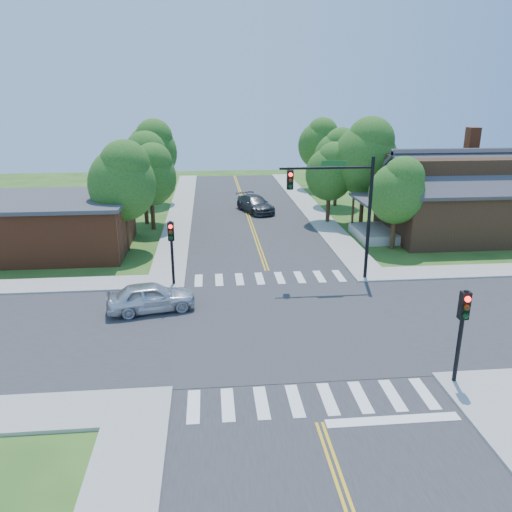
{
  "coord_description": "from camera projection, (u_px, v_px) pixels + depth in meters",
  "views": [
    {
      "loc": [
        -3.44,
        -21.31,
        10.5
      ],
      "look_at": [
        -1.03,
        3.92,
        2.2
      ],
      "focal_mm": 35.0,
      "sensor_mm": 36.0,
      "label": 1
    }
  ],
  "objects": [
    {
      "name": "crosswalk_south",
      "position": [
        311.0,
        400.0,
        17.85
      ],
      "size": [
        8.85,
        2.0,
        0.01
      ],
      "color": "white",
      "rests_on": "ground"
    },
    {
      "name": "ground",
      "position": [
        285.0,
        325.0,
        23.73
      ],
      "size": [
        100.0,
        100.0,
        0.0
      ],
      "primitive_type": "plane",
      "color": "#2A5319",
      "rests_on": "ground"
    },
    {
      "name": "car_dgrey",
      "position": [
        255.0,
        204.0,
        45.9
      ],
      "size": [
        5.33,
        6.44,
        1.49
      ],
      "primitive_type": "imported",
      "rotation": [
        0.0,
        0.0,
        0.34
      ],
      "color": "#34373A",
      "rests_on": "ground"
    },
    {
      "name": "sidewalk_ne",
      "position": [
        450.0,
        229.0,
        40.1
      ],
      "size": [
        40.0,
        40.0,
        0.14
      ],
      "color": "#9E9B93",
      "rests_on": "ground"
    },
    {
      "name": "house_ne",
      "position": [
        456.0,
        193.0,
        37.53
      ],
      "size": [
        13.05,
        8.8,
        7.11
      ],
      "color": "#362513",
      "rests_on": "ground"
    },
    {
      "name": "centerline",
      "position": [
        285.0,
        324.0,
        23.72
      ],
      "size": [
        0.3,
        90.0,
        0.01
      ],
      "color": "gold",
      "rests_on": "ground"
    },
    {
      "name": "tree_w_c",
      "position": [
        152.0,
        149.0,
        48.17
      ],
      "size": [
        4.84,
        4.6,
        8.23
      ],
      "color": "#382314",
      "rests_on": "ground"
    },
    {
      "name": "tree_house",
      "position": [
        331.0,
        170.0,
        40.97
      ],
      "size": [
        3.99,
        3.79,
        6.78
      ],
      "color": "#382314",
      "rests_on": "ground"
    },
    {
      "name": "intersection_patch",
      "position": [
        285.0,
        325.0,
        23.73
      ],
      "size": [
        10.2,
        10.2,
        0.06
      ],
      "primitive_type": "cube",
      "color": "#2D2D30",
      "rests_on": "ground"
    },
    {
      "name": "signal_pole_nw",
      "position": [
        171.0,
        241.0,
        27.68
      ],
      "size": [
        0.34,
        0.42,
        3.8
      ],
      "color": "black",
      "rests_on": "ground"
    },
    {
      "name": "car_silver",
      "position": [
        151.0,
        298.0,
        24.98
      ],
      "size": [
        3.43,
        5.04,
        1.49
      ],
      "primitive_type": "imported",
      "rotation": [
        0.0,
        0.0,
        1.77
      ],
      "color": "silver",
      "rests_on": "ground"
    },
    {
      "name": "signal_pole_se",
      "position": [
        463.0,
        320.0,
        18.09
      ],
      "size": [
        0.34,
        0.42,
        3.8
      ],
      "color": "black",
      "rests_on": "ground"
    },
    {
      "name": "road_ew",
      "position": [
        285.0,
        324.0,
        23.73
      ],
      "size": [
        90.0,
        10.0,
        0.04
      ],
      "primitive_type": "cube",
      "color": "#2D2D30",
      "rests_on": "ground"
    },
    {
      "name": "tree_e_c",
      "position": [
        338.0,
        155.0,
        47.24
      ],
      "size": [
        4.41,
        4.19,
        7.49
      ],
      "color": "#382314",
      "rests_on": "ground"
    },
    {
      "name": "tree_e_b",
      "position": [
        366.0,
        155.0,
        40.12
      ],
      "size": [
        5.18,
        4.92,
        8.81
      ],
      "color": "#382314",
      "rests_on": "ground"
    },
    {
      "name": "tree_w_b",
      "position": [
        144.0,
        164.0,
        40.55
      ],
      "size": [
        4.51,
        4.28,
        7.66
      ],
      "color": "#382314",
      "rests_on": "ground"
    },
    {
      "name": "crosswalk_north",
      "position": [
        270.0,
        278.0,
        29.58
      ],
      "size": [
        8.85,
        2.0,
        0.01
      ],
      "color": "white",
      "rests_on": "ground"
    },
    {
      "name": "tree_bldg",
      "position": [
        151.0,
        173.0,
        38.98
      ],
      "size": [
        4.07,
        3.86,
        6.91
      ],
      "color": "#382314",
      "rests_on": "ground"
    },
    {
      "name": "tree_w_a",
      "position": [
        123.0,
        179.0,
        33.27
      ],
      "size": [
        4.5,
        4.28,
        7.65
      ],
      "color": "#382314",
      "rests_on": "ground"
    },
    {
      "name": "tree_e_d",
      "position": [
        320.0,
        142.0,
        55.86
      ],
      "size": [
        4.71,
        4.47,
        8.0
      ],
      "color": "#382314",
      "rests_on": "ground"
    },
    {
      "name": "building_nw",
      "position": [
        53.0,
        224.0,
        34.36
      ],
      "size": [
        10.4,
        8.4,
        3.73
      ],
      "color": "brown",
      "rests_on": "ground"
    },
    {
      "name": "tree_w_d",
      "position": [
        160.0,
        151.0,
        56.57
      ],
      "size": [
        3.85,
        3.66,
        6.55
      ],
      "color": "#382314",
      "rests_on": "ground"
    },
    {
      "name": "road_ns",
      "position": [
        285.0,
        324.0,
        23.73
      ],
      "size": [
        10.0,
        90.0,
        0.04
      ],
      "primitive_type": "cube",
      "color": "#2D2D30",
      "rests_on": "ground"
    },
    {
      "name": "signal_mast_ne",
      "position": [
        341.0,
        199.0,
        27.86
      ],
      "size": [
        5.3,
        0.42,
        7.2
      ],
      "color": "black",
      "rests_on": "ground"
    },
    {
      "name": "tree_e_a",
      "position": [
        398.0,
        189.0,
        33.95
      ],
      "size": [
        3.83,
        3.64,
        6.51
      ],
      "color": "#382314",
      "rests_on": "ground"
    },
    {
      "name": "sidewalk_nw",
      "position": [
        44.0,
        240.0,
        37.25
      ],
      "size": [
        40.0,
        40.0,
        0.14
      ],
      "color": "#9E9B93",
      "rests_on": "ground"
    },
    {
      "name": "stop_bar",
      "position": [
        393.0,
        421.0,
        16.77
      ],
      "size": [
        4.6,
        0.45,
        0.09
      ],
      "primitive_type": "cube",
      "color": "white",
      "rests_on": "ground"
    }
  ]
}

